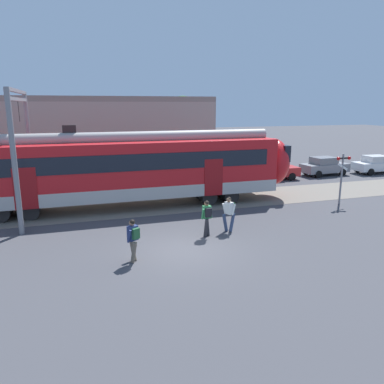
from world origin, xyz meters
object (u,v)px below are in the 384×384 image
at_px(parked_car_grey, 324,166).
at_px(parked_car_white, 376,164).
at_px(pedestrian_green, 207,215).
at_px(pedestrian_navy, 133,237).
at_px(crossing_signal, 342,171).
at_px(parked_car_red, 273,170).
at_px(pedestrian_white, 229,211).

xyz_separation_m(parked_car_grey, parked_car_white, (4.88, -0.55, 0.00)).
distance_m(pedestrian_green, parked_car_grey, 18.33).
relative_size(pedestrian_navy, parked_car_grey, 0.41).
distance_m(parked_car_grey, crossing_signal, 9.71).
xyz_separation_m(parked_car_red, parked_car_grey, (5.03, 0.32, 0.00)).
distance_m(parked_car_red, parked_car_grey, 5.04).
xyz_separation_m(pedestrian_navy, crossing_signal, (13.04, 4.80, 1.02)).
xyz_separation_m(pedestrian_green, parked_car_white, (19.35, 10.70, -0.21)).
bearing_deg(parked_car_white, parked_car_grey, 173.61).
bearing_deg(crossing_signal, pedestrian_white, -162.27).
relative_size(pedestrian_white, parked_car_grey, 0.41).
height_order(parked_car_red, parked_car_white, same).
bearing_deg(parked_car_white, pedestrian_navy, -151.37).
distance_m(parked_car_red, parked_car_white, 9.91).
relative_size(pedestrian_navy, parked_car_white, 0.41).
bearing_deg(crossing_signal, pedestrian_navy, -159.78).
height_order(pedestrian_navy, pedestrian_white, same).
distance_m(pedestrian_white, crossing_signal, 8.74).
xyz_separation_m(pedestrian_white, parked_car_white, (18.13, 10.34, -0.21)).
bearing_deg(parked_car_white, crossing_signal, -142.03).
height_order(pedestrian_navy, pedestrian_green, same).
height_order(pedestrian_navy, parked_car_white, pedestrian_navy).
xyz_separation_m(parked_car_white, crossing_signal, (-9.86, -7.70, 1.23)).
height_order(parked_car_red, crossing_signal, crossing_signal).
distance_m(parked_car_grey, parked_car_white, 4.91).
bearing_deg(pedestrian_white, crossing_signal, 17.73).
bearing_deg(parked_car_white, pedestrian_green, -151.06).
bearing_deg(pedestrian_white, parked_car_white, 29.70).
height_order(parked_car_white, crossing_signal, crossing_signal).
bearing_deg(parked_car_grey, pedestrian_navy, -144.10).
bearing_deg(parked_car_white, pedestrian_white, -150.30).
bearing_deg(pedestrian_green, pedestrian_white, 16.36).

